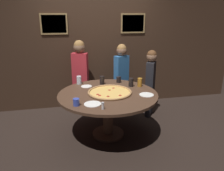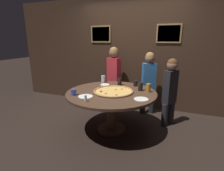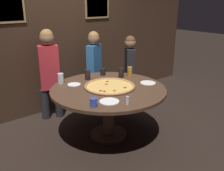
# 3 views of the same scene
# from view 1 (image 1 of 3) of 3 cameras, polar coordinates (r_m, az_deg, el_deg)

# --- Properties ---
(ground_plane) EXTENTS (24.00, 24.00, 0.00)m
(ground_plane) POSITION_cam_1_polar(r_m,az_deg,el_deg) (3.77, -1.01, -12.66)
(ground_plane) COLOR black
(back_wall) EXTENTS (6.40, 0.08, 2.60)m
(back_wall) POSITION_cam_1_polar(r_m,az_deg,el_deg) (4.65, -4.43, 10.34)
(back_wall) COLOR #3D281C
(back_wall) RESTS_ON ground_plane
(dining_table) EXTENTS (1.57, 1.57, 0.74)m
(dining_table) POSITION_cam_1_polar(r_m,az_deg,el_deg) (3.50, -1.07, -4.05)
(dining_table) COLOR #4C3323
(dining_table) RESTS_ON ground_plane
(giant_pizza) EXTENTS (0.70, 0.70, 0.03)m
(giant_pizza) POSITION_cam_1_polar(r_m,az_deg,el_deg) (3.46, -0.58, -1.73)
(giant_pizza) COLOR #EAB75B
(giant_pizza) RESTS_ON dining_table
(drink_cup_by_shaker) EXTENTS (0.08, 0.08, 0.15)m
(drink_cup_by_shaker) POSITION_cam_1_polar(r_m,az_deg,el_deg) (3.93, -8.60, 1.41)
(drink_cup_by_shaker) COLOR silver
(drink_cup_by_shaker) RESTS_ON dining_table
(drink_cup_centre_back) EXTENTS (0.08, 0.08, 0.15)m
(drink_cup_centre_back) POSITION_cam_1_polar(r_m,az_deg,el_deg) (3.88, -2.64, 1.40)
(drink_cup_centre_back) COLOR black
(drink_cup_centre_back) RESTS_ON dining_table
(drink_cup_near_right) EXTENTS (0.08, 0.08, 0.15)m
(drink_cup_near_right) POSITION_cam_1_polar(r_m,az_deg,el_deg) (3.77, 4.99, 0.85)
(drink_cup_near_right) COLOR black
(drink_cup_near_right) RESTS_ON dining_table
(drink_cup_far_left) EXTENTS (0.08, 0.08, 0.15)m
(drink_cup_far_left) POSITION_cam_1_polar(r_m,az_deg,el_deg) (3.78, 7.27, 0.83)
(drink_cup_far_left) COLOR #BC7A23
(drink_cup_far_left) RESTS_ON dining_table
(drink_cup_front_edge) EXTENTS (0.08, 0.08, 0.11)m
(drink_cup_front_edge) POSITION_cam_1_polar(r_m,az_deg,el_deg) (3.98, 1.76, 1.57)
(drink_cup_front_edge) COLOR black
(drink_cup_front_edge) RESTS_ON dining_table
(drink_cup_near_left) EXTENTS (0.09, 0.09, 0.10)m
(drink_cup_near_left) POSITION_cam_1_polar(r_m,az_deg,el_deg) (3.01, -9.32, -4.31)
(drink_cup_near_left) COLOR #384CB7
(drink_cup_near_left) RESTS_ON dining_table
(white_plate_right_side) EXTENTS (0.22, 0.22, 0.01)m
(white_plate_right_side) POSITION_cam_1_polar(r_m,az_deg,el_deg) (3.42, 9.01, -2.40)
(white_plate_right_side) COLOR white
(white_plate_right_side) RESTS_ON dining_table
(white_plate_near_front) EXTENTS (0.24, 0.24, 0.01)m
(white_plate_near_front) POSITION_cam_1_polar(r_m,az_deg,el_deg) (3.05, -5.10, -4.83)
(white_plate_near_front) COLOR white
(white_plate_near_front) RESTS_ON dining_table
(white_plate_left_side) EXTENTS (0.18, 0.18, 0.01)m
(white_plate_left_side) POSITION_cam_1_polar(r_m,az_deg,el_deg) (3.79, -6.70, -0.22)
(white_plate_left_side) COLOR white
(white_plate_left_side) RESTS_ON dining_table
(condiment_shaker) EXTENTS (0.04, 0.04, 0.10)m
(condiment_shaker) POSITION_cam_1_polar(r_m,az_deg,el_deg) (2.86, -2.41, -5.32)
(condiment_shaker) COLOR silver
(condiment_shaker) RESTS_ON dining_table
(diner_side_right) EXTENTS (0.39, 0.25, 1.46)m
(diner_side_right) POSITION_cam_1_polar(r_m,az_deg,el_deg) (4.40, -8.28, 3.44)
(diner_side_right) COLOR #232328
(diner_side_right) RESTS_ON ground_plane
(diner_centre_back) EXTENTS (0.36, 0.26, 1.37)m
(diner_centre_back) POSITION_cam_1_polar(r_m,az_deg,el_deg) (4.49, 2.46, 3.24)
(diner_centre_back) COLOR #232328
(diner_centre_back) RESTS_ON ground_plane
(diner_side_left) EXTENTS (0.27, 0.34, 1.30)m
(diner_side_left) POSITION_cam_1_polar(r_m,az_deg,el_deg) (4.26, 10.02, 1.60)
(diner_side_left) COLOR #232328
(diner_side_left) RESTS_ON ground_plane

